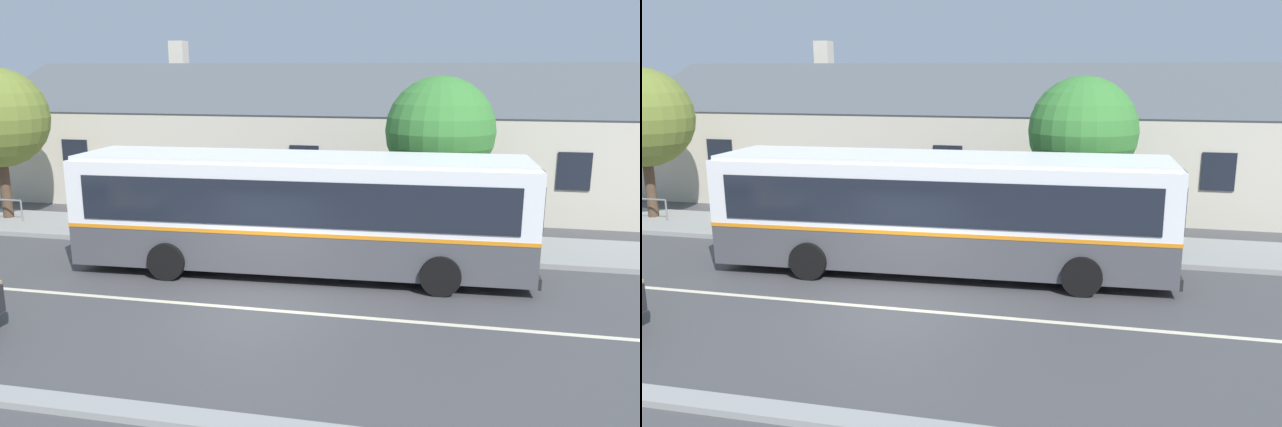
{
  "view_description": "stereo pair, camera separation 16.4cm",
  "coord_description": "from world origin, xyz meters",
  "views": [
    {
      "loc": [
        4.35,
        -12.91,
        5.4
      ],
      "look_at": [
        0.86,
        3.51,
        1.51
      ],
      "focal_mm": 35.0,
      "sensor_mm": 36.0,
      "label": 1
    },
    {
      "loc": [
        4.51,
        -12.87,
        5.4
      ],
      "look_at": [
        0.86,
        3.51,
        1.51
      ],
      "focal_mm": 35.0,
      "sensor_mm": 36.0,
      "label": 2
    }
  ],
  "objects": [
    {
      "name": "bench_by_building",
      "position": [
        -6.99,
        5.82,
        0.58
      ],
      "size": [
        1.87,
        0.51,
        0.94
      ],
      "color": "#4C4C4C",
      "rests_on": "sidewalk_far"
    },
    {
      "name": "lane_divider_stripe",
      "position": [
        0.0,
        0.0,
        0.0
      ],
      "size": [
        60.0,
        0.16,
        0.01
      ],
      "primitive_type": "cube",
      "color": "beige",
      "rests_on": "ground"
    },
    {
      "name": "bench_down_street",
      "position": [
        -2.24,
        5.5,
        0.58
      ],
      "size": [
        1.84,
        0.51,
        0.94
      ],
      "color": "#4C4C4C",
      "rests_on": "sidewalk_far"
    },
    {
      "name": "street_tree_primary",
      "position": [
        4.03,
        6.55,
        3.43
      ],
      "size": [
        3.37,
        3.37,
        5.23
      ],
      "color": "#4C3828",
      "rests_on": "ground"
    },
    {
      "name": "ground_plane",
      "position": [
        0.0,
        0.0,
        0.0
      ],
      "size": [
        300.0,
        300.0,
        0.0
      ],
      "primitive_type": "plane",
      "color": "#424244"
    },
    {
      "name": "sidewalk_far",
      "position": [
        0.0,
        6.0,
        0.07
      ],
      "size": [
        60.0,
        3.0,
        0.15
      ],
      "primitive_type": "cube",
      "color": "gray",
      "rests_on": "ground"
    },
    {
      "name": "bike_rack",
      "position": [
        -10.96,
        5.88,
        0.68
      ],
      "size": [
        1.16,
        0.06,
        0.78
      ],
      "color": "slate",
      "rests_on": "sidewalk_far"
    },
    {
      "name": "bus_stop_sign",
      "position": [
        6.39,
        4.99,
        1.64
      ],
      "size": [
        0.36,
        0.07,
        2.4
      ],
      "color": "gray",
      "rests_on": "sidewalk_far"
    },
    {
      "name": "curb_near",
      "position": [
        0.0,
        -4.75,
        0.06
      ],
      "size": [
        60.0,
        0.5,
        0.12
      ],
      "primitive_type": "cube",
      "color": "gray",
      "rests_on": "ground"
    },
    {
      "name": "community_building",
      "position": [
        -0.98,
        14.24,
        1.97
      ],
      "size": [
        27.57,
        9.76,
        6.7
      ],
      "color": "beige",
      "rests_on": "ground"
    },
    {
      "name": "transit_bus",
      "position": [
        0.46,
        2.9,
        1.72
      ],
      "size": [
        12.22,
        3.09,
        3.2
      ],
      "color": "#47474C",
      "rests_on": "ground"
    }
  ]
}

